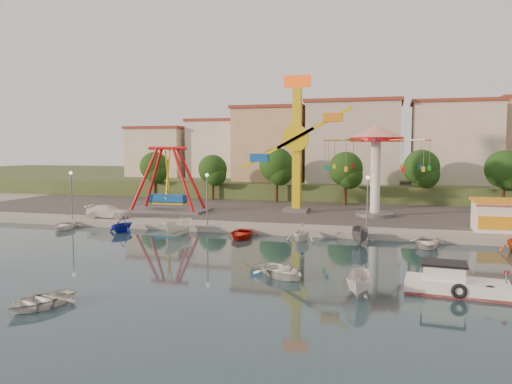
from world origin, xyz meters
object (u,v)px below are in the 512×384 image
(pirate_ship_ride, at_px, (168,181))
(skiff, at_px, (359,284))
(wave_swinger, at_px, (376,150))
(cabin_motorboat, at_px, (454,285))
(rowboat_a, at_px, (282,271))
(van, at_px, (108,211))
(kamikaze_tower, at_px, (300,149))

(pirate_ship_ride, bearing_deg, skiff, -47.77)
(wave_swinger, bearing_deg, cabin_motorboat, -78.98)
(pirate_ship_ride, height_order, rowboat_a, pirate_ship_ride)
(skiff, xyz_separation_m, van, (-29.10, 20.54, 0.63))
(wave_swinger, xyz_separation_m, cabin_motorboat, (5.48, -28.16, -7.66))
(kamikaze_tower, relative_size, rowboat_a, 4.13)
(wave_swinger, relative_size, cabin_motorboat, 1.98)
(pirate_ship_ride, relative_size, skiff, 2.82)
(wave_swinger, bearing_deg, pirate_ship_ride, -174.87)
(pirate_ship_ride, relative_size, kamikaze_tower, 0.61)
(kamikaze_tower, bearing_deg, skiff, -73.53)
(cabin_motorboat, bearing_deg, van, 156.06)
(wave_swinger, bearing_deg, rowboat_a, -100.41)
(kamikaze_tower, height_order, van, kamikaze_tower)
(wave_swinger, height_order, rowboat_a, wave_swinger)
(van, bearing_deg, kamikaze_tower, -64.81)
(van, bearing_deg, rowboat_a, -128.59)
(cabin_motorboat, xyz_separation_m, van, (-34.39, 18.86, 0.78))
(pirate_ship_ride, distance_m, wave_swinger, 25.26)
(wave_swinger, xyz_separation_m, skiff, (0.20, -29.85, -7.51))
(pirate_ship_ride, distance_m, van, 8.71)
(pirate_ship_ride, height_order, cabin_motorboat, pirate_ship_ride)
(cabin_motorboat, height_order, rowboat_a, cabin_motorboat)
(cabin_motorboat, xyz_separation_m, skiff, (-5.28, -1.68, 0.15))
(kamikaze_tower, xyz_separation_m, wave_swinger, (8.91, -0.98, -0.14))
(pirate_ship_ride, xyz_separation_m, kamikaze_tower, (15.96, 3.21, 3.94))
(pirate_ship_ride, relative_size, van, 2.03)
(kamikaze_tower, relative_size, skiff, 4.66)
(kamikaze_tower, distance_m, van, 23.55)
(rowboat_a, bearing_deg, wave_swinger, 30.95)
(kamikaze_tower, bearing_deg, van, -152.78)
(kamikaze_tower, bearing_deg, rowboat_a, -81.99)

